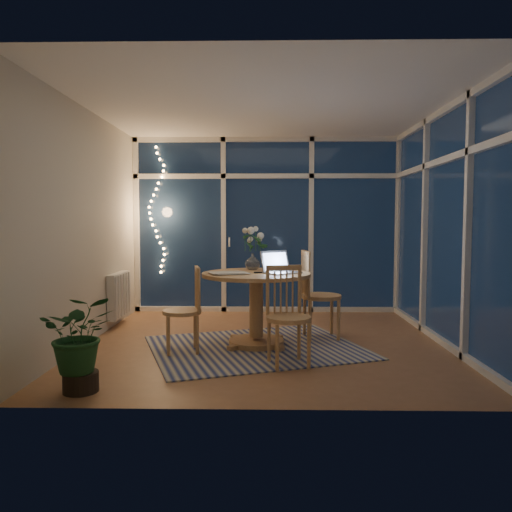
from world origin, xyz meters
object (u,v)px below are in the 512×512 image
(dining_table, at_px, (256,309))
(chair_left, at_px, (182,309))
(chair_front, at_px, (289,316))
(potted_plant, at_px, (80,345))
(flower_vase, at_px, (253,260))
(chair_right, at_px, (321,294))
(laptop, at_px, (283,261))

(dining_table, xyz_separation_m, chair_left, (-0.76, -0.31, 0.05))
(chair_front, height_order, potted_plant, chair_front)
(flower_vase, bearing_deg, potted_plant, -125.40)
(dining_table, xyz_separation_m, potted_plant, (-1.37, -1.51, -0.02))
(chair_left, relative_size, potted_plant, 1.19)
(dining_table, distance_m, chair_front, 0.82)
(dining_table, height_order, flower_vase, flower_vase)
(chair_left, height_order, flower_vase, flower_vase)
(chair_right, xyz_separation_m, chair_front, (-0.43, -1.11, -0.04))
(dining_table, xyz_separation_m, chair_front, (0.32, -0.76, 0.08))
(dining_table, bearing_deg, flower_vase, 97.94)
(dining_table, height_order, chair_left, chair_left)
(dining_table, bearing_deg, chair_front, -67.16)
(chair_right, bearing_deg, dining_table, 108.95)
(dining_table, distance_m, chair_right, 0.83)
(chair_left, relative_size, flower_vase, 4.31)
(laptop, bearing_deg, flower_vase, 90.15)
(chair_right, bearing_deg, chair_left, 107.42)
(flower_vase, bearing_deg, chair_left, -136.95)
(chair_left, relative_size, chair_front, 0.95)
(dining_table, relative_size, chair_right, 1.13)
(chair_right, xyz_separation_m, potted_plant, (-2.12, -1.85, -0.14))
(chair_right, xyz_separation_m, flower_vase, (-0.79, 0.01, 0.39))
(dining_table, bearing_deg, chair_left, -157.93)
(dining_table, bearing_deg, chair_right, 25.12)
(chair_right, distance_m, flower_vase, 0.88)
(chair_right, relative_size, flower_vase, 4.95)
(dining_table, distance_m, flower_vase, 0.62)
(chair_left, distance_m, flower_vase, 1.07)
(chair_front, bearing_deg, flower_vase, 94.53)
(chair_right, height_order, flower_vase, chair_right)
(chair_left, relative_size, chair_right, 0.87)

